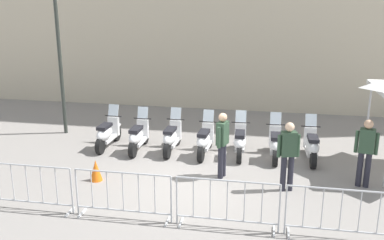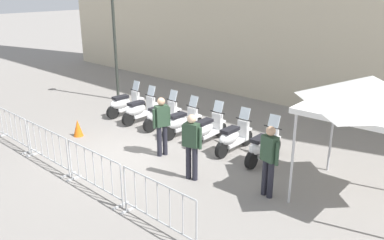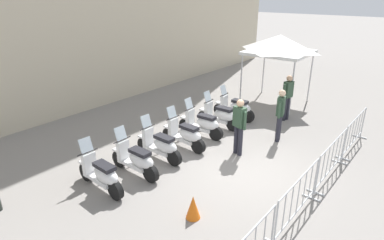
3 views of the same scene
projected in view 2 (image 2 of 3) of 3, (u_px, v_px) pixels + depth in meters
name	position (u px, v px, depth m)	size (l,w,h in m)	color
ground_plane	(131.00, 155.00, 11.60)	(120.00, 120.00, 0.00)	gray
motorcycle_0	(125.00, 104.00, 14.93)	(0.56, 1.73, 1.24)	black
motorcycle_1	(140.00, 110.00, 14.20)	(0.56, 1.72, 1.24)	black
motorcycle_2	(162.00, 115.00, 13.61)	(0.56, 1.73, 1.24)	black
motorcycle_3	(181.00, 123.00, 12.91)	(0.56, 1.73, 1.24)	black
motorcycle_4	(207.00, 129.00, 12.33)	(0.56, 1.72, 1.24)	black
motorcycle_5	(233.00, 138.00, 11.66)	(0.56, 1.72, 1.24)	black
motorcycle_6	(262.00, 147.00, 11.00)	(0.56, 1.72, 1.24)	black
barrier_segment_0	(12.00, 128.00, 12.22)	(2.12, 0.53, 1.07)	#B2B5B7
barrier_segment_1	(47.00, 147.00, 10.79)	(2.12, 0.53, 1.07)	#B2B5B7
barrier_segment_2	(94.00, 172.00, 9.37)	(2.12, 0.53, 1.07)	#B2B5B7
barrier_segment_3	(158.00, 206.00, 7.94)	(2.12, 0.53, 1.07)	#B2B5B7
street_lamp	(114.00, 24.00, 16.12)	(0.36, 0.36, 5.18)	#2D332D
officer_near_row_end	(192.00, 143.00, 9.85)	(0.54, 0.29, 1.73)	#23232D
officer_mid_plaza	(269.00, 157.00, 9.05)	(0.54, 0.30, 1.73)	#23232D
officer_by_barriers	(162.00, 123.00, 11.26)	(0.33, 0.52, 1.73)	#23232D
canopy_tent	(370.00, 94.00, 8.38)	(2.43, 2.43, 2.91)	silver
traffic_cone	(78.00, 128.00, 12.95)	(0.32, 0.32, 0.55)	orange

